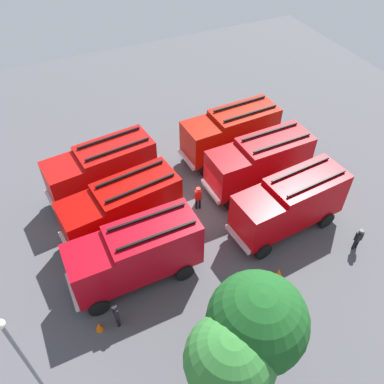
{
  "coord_description": "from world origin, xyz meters",
  "views": [
    {
      "loc": [
        7.63,
        16.56,
        19.21
      ],
      "look_at": [
        0.0,
        0.0,
        1.4
      ],
      "focal_mm": 37.23,
      "sensor_mm": 36.0,
      "label": 1
    }
  ],
  "objects_px": {
    "fire_truck_3": "(122,208)",
    "lamppost": "(23,357)",
    "firefighter_1": "(231,120)",
    "fire_truck_0": "(231,132)",
    "tree_1": "(230,360)",
    "traffic_cone_0": "(278,272)",
    "fire_truck_2": "(259,162)",
    "firefighter_4": "(198,197)",
    "fire_truck_1": "(102,169)",
    "firefighter_2": "(132,142)",
    "firefighter_3": "(116,314)",
    "tree_0": "(257,322)",
    "firefighter_0": "(358,238)",
    "fire_truck_4": "(290,203)",
    "traffic_cone_1": "(99,326)",
    "fire_truck_5": "(136,253)"
  },
  "relations": [
    {
      "from": "firefighter_3",
      "to": "fire_truck_2",
      "type": "bearing_deg",
      "value": 23.67
    },
    {
      "from": "fire_truck_3",
      "to": "lamppost",
      "type": "distance_m",
      "value": 10.1
    },
    {
      "from": "fire_truck_0",
      "to": "fire_truck_4",
      "type": "bearing_deg",
      "value": 85.39
    },
    {
      "from": "fire_truck_0",
      "to": "fire_truck_3",
      "type": "relative_size",
      "value": 0.98
    },
    {
      "from": "firefighter_3",
      "to": "firefighter_4",
      "type": "xyz_separation_m",
      "value": [
        -7.25,
        -5.72,
        0.01
      ]
    },
    {
      "from": "fire_truck_0",
      "to": "tree_1",
      "type": "bearing_deg",
      "value": 58.08
    },
    {
      "from": "firefighter_4",
      "to": "firefighter_0",
      "type": "bearing_deg",
      "value": 56.54
    },
    {
      "from": "fire_truck_0",
      "to": "traffic_cone_0",
      "type": "height_order",
      "value": "fire_truck_0"
    },
    {
      "from": "firefighter_2",
      "to": "tree_0",
      "type": "bearing_deg",
      "value": -105.47
    },
    {
      "from": "fire_truck_0",
      "to": "firefighter_0",
      "type": "bearing_deg",
      "value": 100.68
    },
    {
      "from": "fire_truck_0",
      "to": "fire_truck_5",
      "type": "xyz_separation_m",
      "value": [
        9.85,
        7.47,
        0.0
      ]
    },
    {
      "from": "firefighter_2",
      "to": "traffic_cone_0",
      "type": "relative_size",
      "value": 2.64
    },
    {
      "from": "traffic_cone_0",
      "to": "fire_truck_5",
      "type": "bearing_deg",
      "value": -24.52
    },
    {
      "from": "firefighter_1",
      "to": "fire_truck_0",
      "type": "bearing_deg",
      "value": -113.62
    },
    {
      "from": "traffic_cone_0",
      "to": "lamppost",
      "type": "relative_size",
      "value": 0.09
    },
    {
      "from": "tree_0",
      "to": "fire_truck_0",
      "type": "bearing_deg",
      "value": -115.53
    },
    {
      "from": "firefighter_3",
      "to": "traffic_cone_1",
      "type": "bearing_deg",
      "value": 170.25
    },
    {
      "from": "tree_1",
      "to": "fire_truck_5",
      "type": "bearing_deg",
      "value": -79.7
    },
    {
      "from": "fire_truck_3",
      "to": "firefighter_3",
      "type": "bearing_deg",
      "value": 60.93
    },
    {
      "from": "fire_truck_1",
      "to": "lamppost",
      "type": "bearing_deg",
      "value": 55.82
    },
    {
      "from": "fire_truck_2",
      "to": "firefighter_4",
      "type": "distance_m",
      "value": 4.79
    },
    {
      "from": "fire_truck_4",
      "to": "firefighter_0",
      "type": "distance_m",
      "value": 4.48
    },
    {
      "from": "firefighter_3",
      "to": "firefighter_2",
      "type": "bearing_deg",
      "value": 64.95
    },
    {
      "from": "fire_truck_5",
      "to": "firefighter_2",
      "type": "height_order",
      "value": "fire_truck_5"
    },
    {
      "from": "fire_truck_5",
      "to": "traffic_cone_0",
      "type": "distance_m",
      "value": 8.08
    },
    {
      "from": "firefighter_2",
      "to": "firefighter_3",
      "type": "bearing_deg",
      "value": -126.18
    },
    {
      "from": "firefighter_1",
      "to": "firefighter_3",
      "type": "bearing_deg",
      "value": -130.56
    },
    {
      "from": "fire_truck_4",
      "to": "firefighter_2",
      "type": "height_order",
      "value": "fire_truck_4"
    },
    {
      "from": "fire_truck_5",
      "to": "lamppost",
      "type": "height_order",
      "value": "lamppost"
    },
    {
      "from": "fire_truck_0",
      "to": "firefighter_1",
      "type": "relative_size",
      "value": 4.17
    },
    {
      "from": "fire_truck_2",
      "to": "lamppost",
      "type": "bearing_deg",
      "value": 25.33
    },
    {
      "from": "firefighter_1",
      "to": "firefighter_4",
      "type": "height_order",
      "value": "firefighter_4"
    },
    {
      "from": "fire_truck_3",
      "to": "firefighter_2",
      "type": "bearing_deg",
      "value": -119.64
    },
    {
      "from": "firefighter_1",
      "to": "fire_truck_1",
      "type": "bearing_deg",
      "value": -159.3
    },
    {
      "from": "firefighter_2",
      "to": "fire_truck_2",
      "type": "bearing_deg",
      "value": -61.31
    },
    {
      "from": "firefighter_2",
      "to": "firefighter_4",
      "type": "xyz_separation_m",
      "value": [
        -1.97,
        7.4,
        0.07
      ]
    },
    {
      "from": "fire_truck_2",
      "to": "firefighter_3",
      "type": "distance_m",
      "value": 13.38
    },
    {
      "from": "fire_truck_1",
      "to": "firefighter_2",
      "type": "distance_m",
      "value": 4.8
    },
    {
      "from": "firefighter_4",
      "to": "lamppost",
      "type": "height_order",
      "value": "lamppost"
    },
    {
      "from": "fire_truck_4",
      "to": "traffic_cone_1",
      "type": "relative_size",
      "value": 12.4
    },
    {
      "from": "tree_1",
      "to": "traffic_cone_0",
      "type": "xyz_separation_m",
      "value": [
        -5.77,
        -4.38,
        -3.51
      ]
    },
    {
      "from": "fire_truck_1",
      "to": "firefighter_1",
      "type": "distance_m",
      "value": 11.67
    },
    {
      "from": "fire_truck_1",
      "to": "firefighter_1",
      "type": "height_order",
      "value": "fire_truck_1"
    },
    {
      "from": "firefighter_0",
      "to": "fire_truck_2",
      "type": "bearing_deg",
      "value": 19.84
    },
    {
      "from": "firefighter_0",
      "to": "firefighter_1",
      "type": "relative_size",
      "value": 0.92
    },
    {
      "from": "fire_truck_4",
      "to": "tree_0",
      "type": "height_order",
      "value": "tree_0"
    },
    {
      "from": "fire_truck_3",
      "to": "tree_1",
      "type": "height_order",
      "value": "tree_1"
    },
    {
      "from": "fire_truck_2",
      "to": "traffic_cone_1",
      "type": "bearing_deg",
      "value": 23.11
    },
    {
      "from": "tree_1",
      "to": "lamppost",
      "type": "height_order",
      "value": "lamppost"
    },
    {
      "from": "firefighter_4",
      "to": "traffic_cone_1",
      "type": "height_order",
      "value": "firefighter_4"
    }
  ]
}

